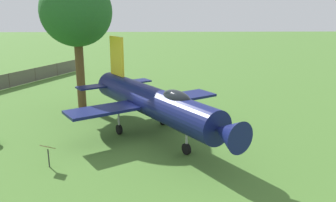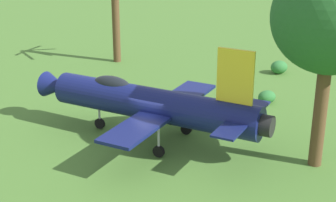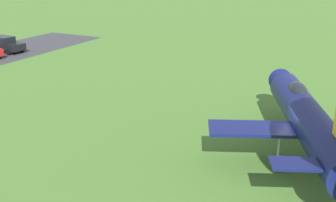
{
  "view_description": "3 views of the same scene",
  "coord_description": "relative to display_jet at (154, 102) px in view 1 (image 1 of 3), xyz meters",
  "views": [
    {
      "loc": [
        0.33,
        -19.35,
        7.22
      ],
      "look_at": [
        0.95,
        -1.02,
        2.35
      ],
      "focal_mm": 36.75,
      "sensor_mm": 36.0,
      "label": 1
    },
    {
      "loc": [
        11.67,
        21.45,
        11.32
      ],
      "look_at": [
        -0.72,
        0.26,
        2.2
      ],
      "focal_mm": 53.93,
      "sensor_mm": 36.0,
      "label": 2
    },
    {
      "loc": [
        -5.39,
        19.39,
        9.57
      ],
      "look_at": [
        8.19,
        0.09,
        1.5
      ],
      "focal_mm": 45.53,
      "sensor_mm": 36.0,
      "label": 3
    }
  ],
  "objects": [
    {
      "name": "info_plaque",
      "position": [
        -4.99,
        -3.89,
        -1.25
      ],
      "size": [
        0.71,
        0.61,
        1.14
      ],
      "color": "#333333",
      "rests_on": "ground_plane"
    },
    {
      "name": "display_jet",
      "position": [
        0.0,
        0.0,
        0.0
      ],
      "size": [
        9.53,
        12.49,
        5.53
      ],
      "rotation": [
        0.0,
        0.0,
        5.27
      ],
      "color": "#111951",
      "rests_on": "ground_plane"
    },
    {
      "name": "ground_plane",
      "position": [
        -0.2,
        0.32,
        -2.11
      ],
      "size": [
        200.0,
        200.0,
        0.0
      ],
      "primitive_type": "plane",
      "color": "#47722D"
    },
    {
      "name": "shade_tree",
      "position": [
        -5.58,
        6.59,
        4.95
      ],
      "size": [
        5.12,
        5.33,
        9.64
      ],
      "color": "brown",
      "rests_on": "ground_plane"
    }
  ]
}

